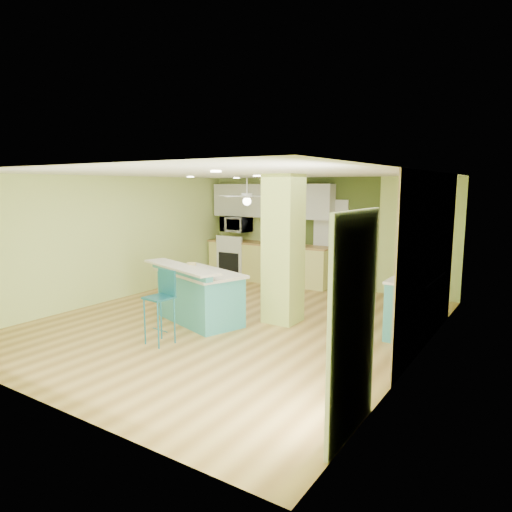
{
  "coord_description": "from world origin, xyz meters",
  "views": [
    {
      "loc": [
        4.4,
        -6.11,
        2.31
      ],
      "look_at": [
        0.17,
        0.4,
        1.11
      ],
      "focal_mm": 32.0,
      "sensor_mm": 36.0,
      "label": 1
    }
  ],
  "objects_px": {
    "peninsula": "(199,295)",
    "canister": "(192,267)",
    "bar_stool": "(163,295)",
    "side_counter": "(415,304)",
    "fruit_bowl": "(278,243)"
  },
  "relations": [
    {
      "from": "bar_stool",
      "to": "side_counter",
      "type": "height_order",
      "value": "bar_stool"
    },
    {
      "from": "peninsula",
      "to": "fruit_bowl",
      "type": "xyz_separation_m",
      "value": [
        -0.46,
        3.43,
        0.51
      ]
    },
    {
      "from": "peninsula",
      "to": "bar_stool",
      "type": "height_order",
      "value": "bar_stool"
    },
    {
      "from": "peninsula",
      "to": "side_counter",
      "type": "xyz_separation_m",
      "value": [
        3.24,
        1.37,
        -0.0
      ]
    },
    {
      "from": "peninsula",
      "to": "canister",
      "type": "distance_m",
      "value": 0.5
    },
    {
      "from": "peninsula",
      "to": "canister",
      "type": "xyz_separation_m",
      "value": [
        -0.07,
        -0.1,
        0.49
      ]
    },
    {
      "from": "peninsula",
      "to": "bar_stool",
      "type": "bearing_deg",
      "value": -59.09
    },
    {
      "from": "bar_stool",
      "to": "canister",
      "type": "height_order",
      "value": "bar_stool"
    },
    {
      "from": "side_counter",
      "to": "fruit_bowl",
      "type": "relative_size",
      "value": 4.62
    },
    {
      "from": "bar_stool",
      "to": "side_counter",
      "type": "bearing_deg",
      "value": 45.2
    },
    {
      "from": "bar_stool",
      "to": "fruit_bowl",
      "type": "relative_size",
      "value": 3.53
    },
    {
      "from": "bar_stool",
      "to": "side_counter",
      "type": "distance_m",
      "value": 3.9
    },
    {
      "from": "peninsula",
      "to": "side_counter",
      "type": "bearing_deg",
      "value": 41.35
    },
    {
      "from": "peninsula",
      "to": "canister",
      "type": "bearing_deg",
      "value": -105.45
    },
    {
      "from": "side_counter",
      "to": "fruit_bowl",
      "type": "height_order",
      "value": "fruit_bowl"
    }
  ]
}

